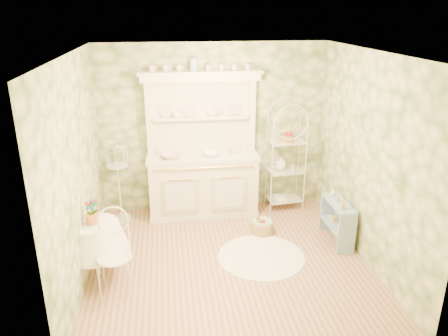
{
  "coord_description": "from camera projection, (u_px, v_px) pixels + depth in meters",
  "views": [
    {
      "loc": [
        -0.74,
        -4.96,
        3.18
      ],
      "look_at": [
        0.0,
        0.5,
        1.15
      ],
      "focal_mm": 35.0,
      "sensor_mm": 36.0,
      "label": 1
    }
  ],
  "objects": [
    {
      "name": "wall_back",
      "position": [
        213.0,
        129.0,
        7.01
      ],
      "size": [
        3.6,
        3.6,
        0.0
      ],
      "primitive_type": "plane",
      "color": "beige",
      "rests_on": "floor"
    },
    {
      "name": "wall_front",
      "position": [
        261.0,
        239.0,
        3.66
      ],
      "size": [
        3.6,
        3.6,
        0.0
      ],
      "primitive_type": "plane",
      "color": "beige",
      "rests_on": "floor"
    },
    {
      "name": "side_shelf",
      "position": [
        337.0,
        223.0,
        6.21
      ],
      "size": [
        0.3,
        0.69,
        0.58
      ],
      "primitive_type": "cube",
      "rotation": [
        0.0,
        0.0,
        0.07
      ],
      "color": "#83A2C2",
      "rests_on": "floor"
    },
    {
      "name": "wall_left",
      "position": [
        78.0,
        174.0,
        5.1
      ],
      "size": [
        3.6,
        3.6,
        0.0
      ],
      "primitive_type": "plane",
      "color": "beige",
      "rests_on": "floor"
    },
    {
      "name": "kitchen_dresser",
      "position": [
        202.0,
        147.0,
        6.79
      ],
      "size": [
        1.87,
        0.61,
        2.29
      ],
      "primitive_type": "cube",
      "color": "white",
      "rests_on": "floor"
    },
    {
      "name": "potted_geranium",
      "position": [
        92.0,
        213.0,
        5.25
      ],
      "size": [
        0.17,
        0.12,
        0.31
      ],
      "primitive_type": "imported",
      "rotation": [
        0.0,
        0.0,
        -0.04
      ],
      "color": "#3F7238",
      "rests_on": "round_table"
    },
    {
      "name": "round_table",
      "position": [
        96.0,
        247.0,
        5.41
      ],
      "size": [
        0.72,
        0.72,
        0.77
      ],
      "primitive_type": "cylinder",
      "rotation": [
        0.0,
        0.0,
        -0.04
      ],
      "color": "white",
      "rests_on": "floor"
    },
    {
      "name": "lace_rug",
      "position": [
        261.0,
        256.0,
        5.92
      ],
      "size": [
        1.53,
        1.53,
        0.01
      ],
      "primitive_type": "cylinder",
      "rotation": [
        0.0,
        0.0,
        -0.38
      ],
      "color": "white",
      "rests_on": "floor"
    },
    {
      "name": "cup_left",
      "position": [
        176.0,
        116.0,
        6.73
      ],
      "size": [
        0.13,
        0.13,
        0.09
      ],
      "primitive_type": "imported",
      "rotation": [
        0.0,
        0.0,
        -0.25
      ],
      "color": "white",
      "rests_on": "kitchen_dresser"
    },
    {
      "name": "cafe_chair",
      "position": [
        115.0,
        259.0,
        5.06
      ],
      "size": [
        0.43,
        0.43,
        0.87
      ],
      "primitive_type": "cube",
      "rotation": [
        0.0,
        0.0,
        0.1
      ],
      "color": "white",
      "rests_on": "floor"
    },
    {
      "name": "floor_basket",
      "position": [
        262.0,
        226.0,
        6.52
      ],
      "size": [
        0.35,
        0.35,
        0.22
      ],
      "primitive_type": "cylinder",
      "rotation": [
        0.0,
        0.0,
        -0.03
      ],
      "color": "#A3814F",
      "rests_on": "floor"
    },
    {
      "name": "ceiling",
      "position": [
        230.0,
        53.0,
        4.87
      ],
      "size": [
        3.6,
        3.6,
        0.0
      ],
      "primitive_type": "plane",
      "color": "white",
      "rests_on": "floor"
    },
    {
      "name": "bakers_rack",
      "position": [
        286.0,
        159.0,
        7.12
      ],
      "size": [
        0.57,
        0.44,
        1.72
      ],
      "primitive_type": "cube",
      "rotation": [
        0.0,
        0.0,
        0.12
      ],
      "color": "white",
      "rests_on": "floor"
    },
    {
      "name": "wall_right",
      "position": [
        369.0,
        160.0,
        5.56
      ],
      "size": [
        3.6,
        3.6,
        0.0
      ],
      "primitive_type": "plane",
      "color": "beige",
      "rests_on": "floor"
    },
    {
      "name": "bowl_white",
      "position": [
        211.0,
        156.0,
        6.78
      ],
      "size": [
        0.33,
        0.33,
        0.08
      ],
      "primitive_type": "imported",
      "rotation": [
        0.0,
        0.0,
        0.4
      ],
      "color": "white",
      "rests_on": "kitchen_dresser"
    },
    {
      "name": "bowl_floral",
      "position": [
        171.0,
        158.0,
        6.68
      ],
      "size": [
        0.35,
        0.35,
        0.07
      ],
      "primitive_type": "imported",
      "rotation": [
        0.0,
        0.0,
        0.19
      ],
      "color": "white",
      "rests_on": "kitchen_dresser"
    },
    {
      "name": "bottle_glass",
      "position": [
        333.0,
        193.0,
        6.34
      ],
      "size": [
        0.08,
        0.08,
        0.09
      ],
      "primitive_type": "imported",
      "rotation": [
        0.0,
        0.0,
        -0.18
      ],
      "color": "silver",
      "rests_on": "side_shelf"
    },
    {
      "name": "birdcage_stand",
      "position": [
        118.0,
        177.0,
        6.72
      ],
      "size": [
        0.37,
        0.37,
        1.44
      ],
      "primitive_type": "cube",
      "rotation": [
        0.0,
        0.0,
        -0.11
      ],
      "color": "white",
      "rests_on": "floor"
    },
    {
      "name": "floor",
      "position": [
        229.0,
        262.0,
        5.8
      ],
      "size": [
        3.6,
        3.6,
        0.0
      ],
      "primitive_type": "plane",
      "color": "tan",
      "rests_on": "ground"
    },
    {
      "name": "bottle_amber",
      "position": [
        342.0,
        205.0,
        5.87
      ],
      "size": [
        0.09,
        0.09,
        0.18
      ],
      "primitive_type": "imported",
      "rotation": [
        0.0,
        0.0,
        0.44
      ],
      "color": "tan",
      "rests_on": "side_shelf"
    },
    {
      "name": "cup_right",
      "position": [
        221.0,
        114.0,
        6.82
      ],
      "size": [
        0.11,
        0.11,
        0.09
      ],
      "primitive_type": "imported",
      "rotation": [
        0.0,
        0.0,
        0.12
      ],
      "color": "white",
      "rests_on": "kitchen_dresser"
    },
    {
      "name": "bottle_blue",
      "position": [
        337.0,
        199.0,
        6.11
      ],
      "size": [
        0.05,
        0.05,
        0.1
      ],
      "primitive_type": "imported",
      "rotation": [
        0.0,
        0.0,
        0.1
      ],
      "color": "#9AABCB",
      "rests_on": "side_shelf"
    }
  ]
}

